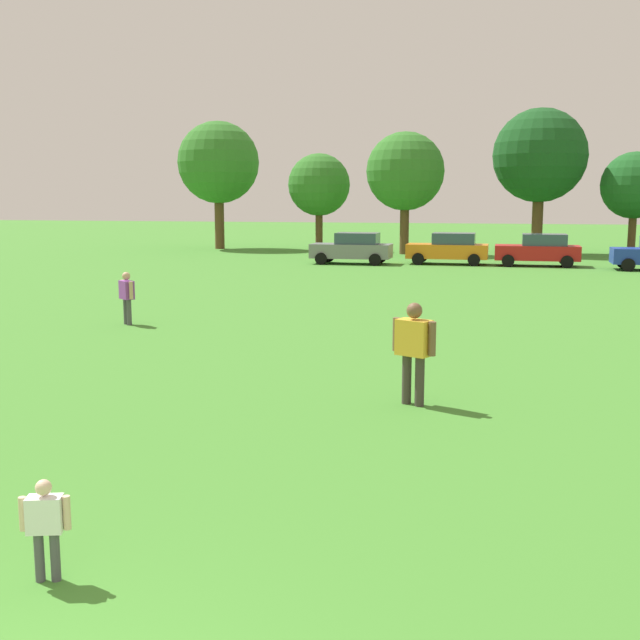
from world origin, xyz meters
name	(u,v)px	position (x,y,z in m)	size (l,w,h in m)	color
ground_plane	(429,281)	(0.00, 30.00, 0.00)	(160.00, 160.00, 0.00)	#42842D
child_kite_flyer	(45,521)	(-0.84, 2.52, 0.58)	(0.45, 0.27, 0.98)	#4C4C51
adult_bystander	(414,345)	(1.71, 9.59, 1.05)	(0.77, 0.54, 1.77)	#3F3833
bystander_midfield	(127,294)	(-7.11, 16.39, 0.88)	(0.57, 0.52, 1.48)	#4C4C51
parked_car_gray_0	(353,248)	(-4.92, 38.18, 0.86)	(4.30, 2.02, 1.68)	slate
parked_car_orange_1	(449,248)	(0.15, 39.17, 0.86)	(4.30, 2.02, 1.68)	orange
parked_car_red_2	(539,250)	(4.82, 39.07, 0.86)	(4.30, 2.02, 1.68)	red
tree_far_left	(218,163)	(-16.51, 48.73, 5.94)	(5.65, 5.65, 8.80)	brown
tree_left	(319,185)	(-9.31, 48.70, 4.40)	(4.18, 4.18, 6.52)	brown
tree_center_left	(405,172)	(-3.19, 46.42, 5.17)	(4.91, 4.91, 7.65)	brown
tree_center_right	(540,156)	(4.99, 48.14, 6.13)	(5.82, 5.82, 9.07)	brown
tree_right	(635,186)	(10.65, 48.10, 4.28)	(4.07, 4.07, 6.34)	brown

